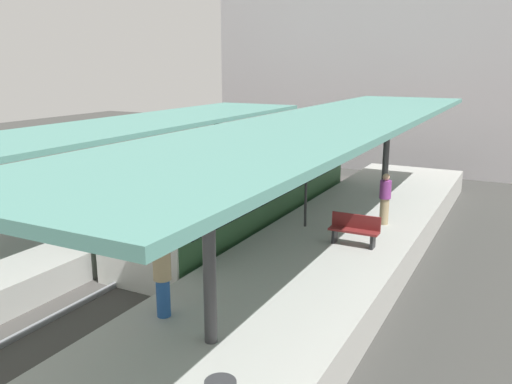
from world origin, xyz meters
TOP-DOWN VIEW (x-y plane):
  - ground_plane at (0.00, 0.00)m, footprint 80.00×80.00m
  - platform_left at (-3.80, 0.00)m, footprint 4.40×28.00m
  - platform_right at (3.80, 0.00)m, footprint 4.40×28.00m
  - track_ballast at (0.00, 0.00)m, footprint 3.20×28.00m
  - rail_near_side at (-0.72, 0.00)m, footprint 0.08×28.00m
  - rail_far_side at (0.72, 0.00)m, footprint 0.08×28.00m
  - commuter_train at (0.00, 3.62)m, footprint 2.78×12.26m
  - canopy_left at (-3.80, 1.40)m, footprint 4.18×21.00m
  - canopy_right at (3.80, 1.40)m, footprint 4.18×21.00m
  - platform_bench at (4.53, 1.48)m, footprint 1.40×0.41m
  - platform_sign at (2.65, 2.45)m, footprint 0.90×0.08m
  - passenger_near_bench at (-2.75, 1.61)m, footprint 0.36×0.36m
  - passenger_mid_platform at (4.77, 3.82)m, footprint 0.36×0.36m
  - passenger_far_end at (2.41, -4.48)m, footprint 0.36×0.36m
  - station_building_backdrop at (-0.10, 20.00)m, footprint 18.00×6.00m

SIDE VIEW (x-z plane):
  - ground_plane at x=0.00m, z-range 0.00..0.00m
  - track_ballast at x=0.00m, z-range 0.00..0.20m
  - rail_near_side at x=-0.72m, z-range 0.20..0.34m
  - rail_far_side at x=0.72m, z-range 0.20..0.34m
  - platform_left at x=-3.80m, z-range 0.00..1.00m
  - platform_right at x=3.80m, z-range 0.00..1.00m
  - platform_bench at x=4.53m, z-range 1.03..1.89m
  - commuter_train at x=0.00m, z-range 0.18..3.28m
  - passenger_far_end at x=2.41m, z-range 1.03..2.66m
  - passenger_mid_platform at x=4.77m, z-range 1.03..2.67m
  - passenger_near_bench at x=-2.75m, z-range 1.03..2.69m
  - platform_sign at x=2.65m, z-range 1.52..3.73m
  - canopy_left at x=-3.80m, z-range 2.37..5.34m
  - canopy_right at x=3.80m, z-range 2.63..6.15m
  - station_building_backdrop at x=-0.10m, z-range 0.00..11.00m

